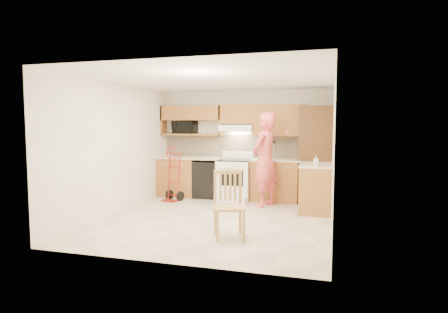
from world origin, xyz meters
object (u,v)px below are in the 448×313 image
at_px(dining_chair, 229,205).
at_px(range, 234,176).
at_px(hand_truck, 172,176).
at_px(person, 265,160).
at_px(microwave, 185,127).

bearing_deg(dining_chair, range, 81.54).
bearing_deg(dining_chair, hand_truck, 108.81).
distance_m(range, person, 0.99).
distance_m(person, hand_truck, 2.13).
distance_m(hand_truck, dining_chair, 3.03).
bearing_deg(dining_chair, microwave, 100.85).
xyz_separation_m(microwave, dining_chair, (1.93, -3.09, -1.14)).
distance_m(microwave, range, 1.74).
height_order(range, person, person).
relative_size(microwave, hand_truck, 0.50).
bearing_deg(range, microwave, 166.48).
bearing_deg(person, hand_truck, -68.62).
height_order(microwave, hand_truck, microwave).
relative_size(person, hand_truck, 1.78).
bearing_deg(hand_truck, microwave, 107.73).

